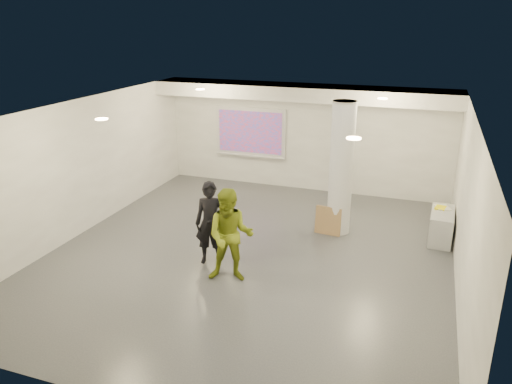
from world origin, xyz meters
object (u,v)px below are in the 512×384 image
at_px(column, 341,169).
at_px(credenza, 441,226).
at_px(projection_screen, 250,133).
at_px(man, 230,236).
at_px(woman, 211,223).

height_order(column, credenza, column).
relative_size(column, projection_screen, 1.43).
height_order(column, man, column).
bearing_deg(projection_screen, column, -40.56).
bearing_deg(column, projection_screen, 139.44).
relative_size(credenza, man, 0.64).
distance_m(column, woman, 3.23).
height_order(woman, man, man).
distance_m(projection_screen, man, 5.79).
bearing_deg(woman, man, -52.33).
distance_m(credenza, man, 4.90).
relative_size(column, man, 1.68).
distance_m(column, credenza, 2.53).
relative_size(projection_screen, credenza, 1.84).
xyz_separation_m(column, projection_screen, (-3.10, 2.65, 0.03)).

